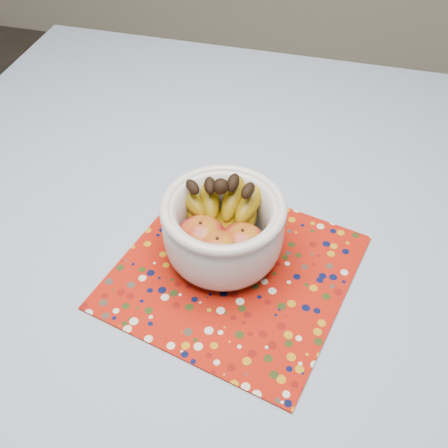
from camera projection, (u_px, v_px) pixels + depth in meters
table at (210, 249)px, 1.04m from camera, size 1.20×1.20×0.75m
tablecloth at (209, 221)px, 0.99m from camera, size 1.32×1.32×0.01m
placemat at (234, 271)px, 0.89m from camera, size 0.45×0.45×0.00m
fruit_bowl at (221, 225)px, 0.87m from camera, size 0.23×0.21×0.15m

